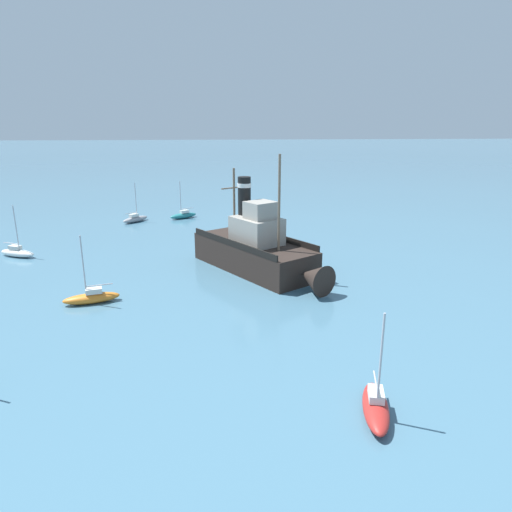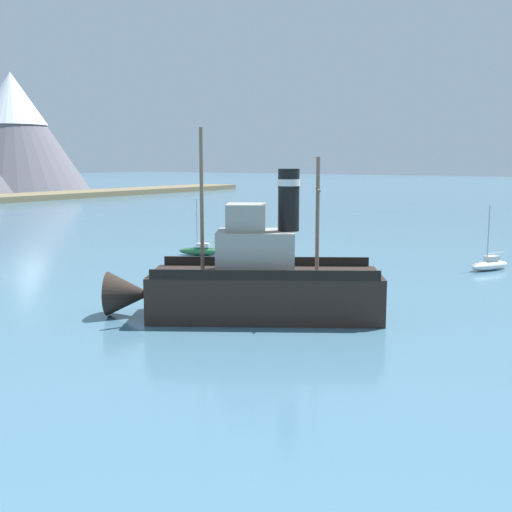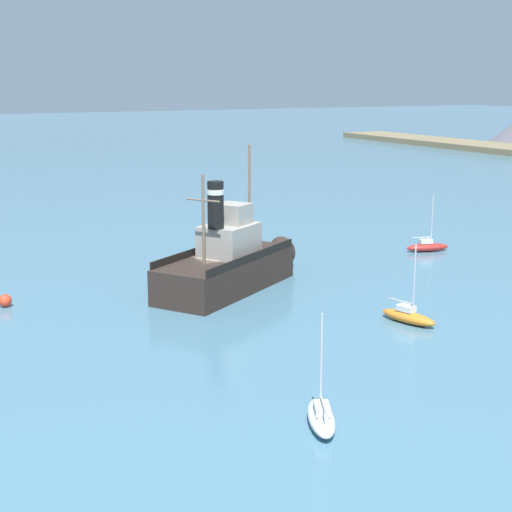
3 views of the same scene
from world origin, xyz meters
TOP-DOWN VIEW (x-y plane):
  - ground_plane at (0.00, 0.00)m, footprint 600.00×600.00m
  - old_tugboat at (-0.31, 1.34)m, footprint 10.60×13.95m
  - sailboat_red at (-3.45, 21.64)m, footprint 2.00×3.95m
  - sailboat_white at (21.79, -5.03)m, footprint 3.91×2.61m
  - sailboat_orange at (11.95, 7.40)m, footprint 3.96×2.05m
  - mooring_buoy at (-2.91, -13.64)m, footprint 0.85×0.85m

SIDE VIEW (x-z plane):
  - ground_plane at x=0.00m, z-range 0.00..0.00m
  - mooring_buoy at x=-2.91m, z-range 0.00..0.85m
  - sailboat_red at x=-3.45m, z-range -2.02..2.88m
  - sailboat_white at x=21.79m, z-range -2.02..2.88m
  - sailboat_orange at x=11.95m, z-range -2.02..2.88m
  - old_tugboat at x=-0.31m, z-range -3.12..6.78m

